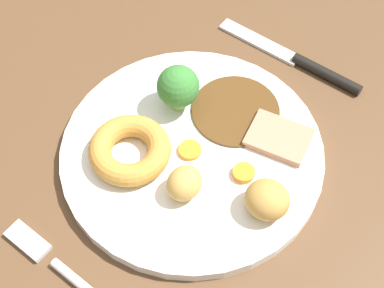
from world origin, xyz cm
name	(u,v)px	position (x,y,z in cm)	size (l,w,h in cm)	color
dining_table	(193,185)	(0.00, 0.00, 1.80)	(120.00, 84.00, 3.60)	brown
dinner_plate	(192,153)	(1.88, 1.30, 4.30)	(26.96, 26.96, 1.40)	white
gravy_pool	(236,111)	(8.47, -0.10, 5.15)	(9.40, 9.40, 0.30)	#563819
meat_slice_main	(279,138)	(7.69, -5.55, 5.40)	(6.21, 4.72, 0.80)	tan
yorkshire_pudding	(130,150)	(-2.15, 6.07, 6.16)	(8.27, 8.27, 2.33)	#C68938
roast_potato_left	(184,183)	(-2.61, -0.73, 6.60)	(3.76, 3.26, 3.19)	tan
roast_potato_right	(267,200)	(-0.08, -8.22, 6.73)	(4.32, 4.11, 3.46)	#BC8C42
carrot_coin_front	(190,150)	(1.57, 1.35, 5.24)	(2.35, 2.35, 0.48)	orange
carrot_coin_back	(244,173)	(2.10, -4.62, 5.35)	(2.20, 2.20, 0.70)	orange
broccoli_floret	(178,87)	(5.89, 5.56, 8.08)	(4.47, 4.47, 5.43)	#8CB766
fork	(64,271)	(-15.01, 4.35, 3.99)	(2.88, 15.32, 0.90)	silver
knife	(301,62)	(19.42, -2.46, 4.05)	(2.61, 18.55, 1.20)	black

